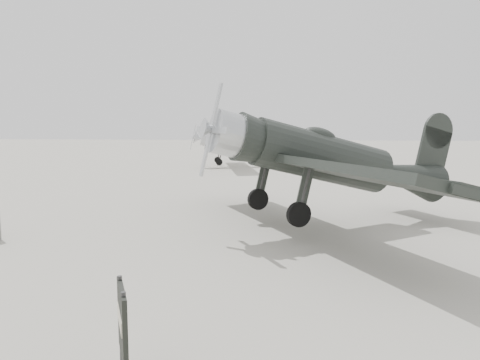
# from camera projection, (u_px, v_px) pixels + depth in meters

# --- Properties ---
(ground) EXTENTS (160.00, 160.00, 0.00)m
(ground) POSITION_uv_depth(u_px,v_px,m) (196.00, 227.00, 15.78)
(ground) COLOR #ACA598
(ground) RESTS_ON ground
(lowwing_monoplane) EXTENTS (10.24, 12.70, 4.27)m
(lowwing_monoplane) POSITION_uv_depth(u_px,v_px,m) (332.00, 160.00, 15.60)
(lowwing_monoplane) COLOR black
(lowwing_monoplane) RESTS_ON ground
(highwing_monoplane) EXTENTS (7.56, 10.58, 2.99)m
(highwing_monoplane) POSITION_uv_depth(u_px,v_px,m) (235.00, 143.00, 37.27)
(highwing_monoplane) COLOR #ABADB0
(highwing_monoplane) RESTS_ON ground
(sign_board) EXTENTS (0.45, 0.92, 1.40)m
(sign_board) POSITION_uv_depth(u_px,v_px,m) (123.00, 324.00, 6.22)
(sign_board) COLOR #333333
(sign_board) RESTS_ON ground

